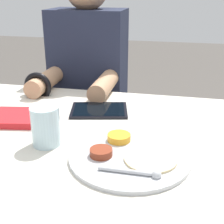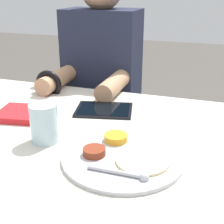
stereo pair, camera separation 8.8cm
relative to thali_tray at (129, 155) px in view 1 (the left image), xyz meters
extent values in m
cylinder|color=#B7BABF|center=(0.00, 0.00, 0.00)|extent=(0.30, 0.30, 0.01)
cylinder|color=gold|center=(-0.04, 0.07, 0.01)|extent=(0.06, 0.06, 0.02)
cylinder|color=maroon|center=(-0.07, -0.02, 0.01)|extent=(0.06, 0.06, 0.02)
cylinder|color=beige|center=(0.05, -0.02, 0.01)|extent=(0.13, 0.13, 0.01)
cylinder|color=#B7BABF|center=(0.01, -0.08, 0.01)|extent=(0.13, 0.01, 0.01)
sphere|color=#B7BABF|center=(0.07, -0.08, 0.01)|extent=(0.02, 0.02, 0.02)
cube|color=silver|center=(-0.38, 0.15, 0.00)|extent=(0.18, 0.16, 0.01)
cube|color=red|center=(-0.38, 0.15, 0.00)|extent=(0.18, 0.16, 0.02)
cube|color=black|center=(-0.15, 0.28, 0.00)|extent=(0.21, 0.18, 0.01)
cube|color=black|center=(-0.15, 0.28, 0.00)|extent=(0.19, 0.16, 0.00)
cube|color=black|center=(-0.30, 0.67, -0.51)|extent=(0.29, 0.22, 0.44)
cube|color=#1E2338|center=(-0.30, 0.67, 0.00)|extent=(0.33, 0.20, 0.58)
cylinder|color=tan|center=(-0.42, 0.46, 0.03)|extent=(0.07, 0.25, 0.07)
cylinder|color=tan|center=(-0.18, 0.46, 0.03)|extent=(0.07, 0.25, 0.07)
torus|color=black|center=(-0.42, 0.39, 0.03)|extent=(0.11, 0.02, 0.11)
cylinder|color=silver|center=(-0.23, 0.02, 0.05)|extent=(0.08, 0.08, 0.11)
camera|label=1|loc=(0.10, -0.66, 0.39)|focal=50.00mm
camera|label=2|loc=(0.19, -0.64, 0.39)|focal=50.00mm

